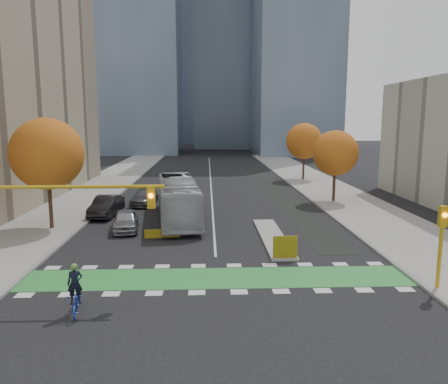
{
  "coord_description": "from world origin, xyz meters",
  "views": [
    {
      "loc": [
        -0.49,
        -19.94,
        8.04
      ],
      "look_at": [
        0.72,
        10.51,
        3.0
      ],
      "focal_mm": 35.0,
      "sensor_mm": 36.0,
      "label": 1
    }
  ],
  "objects": [
    {
      "name": "parked_car_a",
      "position": [
        -6.5,
        11.57,
        0.76
      ],
      "size": [
        2.39,
        4.66,
        1.52
      ],
      "primitive_type": "imported",
      "rotation": [
        0.0,
        0.0,
        0.14
      ],
      "color": "#95959A",
      "rests_on": "ground"
    },
    {
      "name": "tree_east_near",
      "position": [
        12.0,
        22.0,
        4.86
      ],
      "size": [
        4.4,
        4.4,
        7.08
      ],
      "color": "#332114",
      "rests_on": "ground"
    },
    {
      "name": "bike_crossing",
      "position": [
        0.0,
        1.5,
        0.01
      ],
      "size": [
        20.0,
        3.0,
        0.01
      ],
      "primitive_type": "cube",
      "color": "green",
      "rests_on": "ground"
    },
    {
      "name": "hazard_board",
      "position": [
        4.0,
        4.2,
        0.8
      ],
      "size": [
        1.4,
        0.12,
        1.3
      ],
      "primitive_type": "cube",
      "color": "yellow",
      "rests_on": "median_island"
    },
    {
      "name": "bus",
      "position": [
        -2.83,
        14.81,
        1.73
      ],
      "size": [
        4.34,
        12.65,
        3.45
      ],
      "primitive_type": "imported",
      "rotation": [
        0.0,
        0.0,
        0.12
      ],
      "color": "#A6ABAD",
      "rests_on": "ground"
    },
    {
      "name": "sidewalk_west",
      "position": [
        -13.5,
        20.0,
        0.07
      ],
      "size": [
        7.0,
        120.0,
        0.15
      ],
      "primitive_type": "cube",
      "color": "gray",
      "rests_on": "ground"
    },
    {
      "name": "parked_car_c",
      "position": [
        -6.5,
        21.57,
        0.74
      ],
      "size": [
        2.4,
        5.21,
        1.47
      ],
      "primitive_type": "imported",
      "rotation": [
        0.0,
        0.0,
        -0.07
      ],
      "color": "#525257",
      "rests_on": "ground"
    },
    {
      "name": "curb_west",
      "position": [
        -10.0,
        20.0,
        0.07
      ],
      "size": [
        0.3,
        120.0,
        0.16
      ],
      "primitive_type": "cube",
      "color": "gray",
      "rests_on": "ground"
    },
    {
      "name": "bike_lane_paint",
      "position": [
        7.5,
        30.0,
        0.01
      ],
      "size": [
        2.5,
        50.0,
        0.01
      ],
      "primitive_type": "cube",
      "color": "black",
      "rests_on": "ground"
    },
    {
      "name": "tower_ne",
      "position": [
        20.0,
        85.0,
        30.0
      ],
      "size": [
        18.0,
        24.0,
        60.0
      ],
      "primitive_type": "cube",
      "color": "#47566B",
      "rests_on": "ground"
    },
    {
      "name": "tree_east_far",
      "position": [
        12.5,
        38.0,
        5.24
      ],
      "size": [
        4.8,
        4.8,
        7.65
      ],
      "color": "#332114",
      "rests_on": "ground"
    },
    {
      "name": "traffic_signal_east",
      "position": [
        10.5,
        -0.51,
        2.73
      ],
      "size": [
        0.35,
        0.43,
        4.1
      ],
      "color": "#BF9914",
      "rests_on": "ground"
    },
    {
      "name": "sidewalk_east",
      "position": [
        13.5,
        20.0,
        0.07
      ],
      "size": [
        7.0,
        120.0,
        0.15
      ],
      "primitive_type": "cube",
      "color": "gray",
      "rests_on": "ground"
    },
    {
      "name": "curb_east",
      "position": [
        10.0,
        20.0,
        0.07
      ],
      "size": [
        0.3,
        120.0,
        0.16
      ],
      "primitive_type": "cube",
      "color": "gray",
      "rests_on": "ground"
    },
    {
      "name": "traffic_signal_west",
      "position": [
        -7.93,
        -0.51,
        4.03
      ],
      "size": [
        8.53,
        0.56,
        5.2
      ],
      "color": "#BF9914",
      "rests_on": "ground"
    },
    {
      "name": "tower_far",
      "position": [
        -4.0,
        140.0,
        40.0
      ],
      "size": [
        26.0,
        26.0,
        80.0
      ],
      "primitive_type": "cube",
      "color": "#47566B",
      "rests_on": "ground"
    },
    {
      "name": "tower_nw",
      "position": [
        -18.0,
        90.0,
        35.0
      ],
      "size": [
        22.0,
        22.0,
        70.0
      ],
      "primitive_type": "cube",
      "color": "#47566B",
      "rests_on": "ground"
    },
    {
      "name": "median_island",
      "position": [
        4.0,
        9.0,
        0.08
      ],
      "size": [
        1.6,
        10.0,
        0.16
      ],
      "primitive_type": "cube",
      "color": "gray",
      "rests_on": "ground"
    },
    {
      "name": "tree_west",
      "position": [
        -12.0,
        12.0,
        5.62
      ],
      "size": [
        5.2,
        5.2,
        8.22
      ],
      "color": "#332114",
      "rests_on": "ground"
    },
    {
      "name": "centre_line",
      "position": [
        0.0,
        40.0,
        0.01
      ],
      "size": [
        0.15,
        70.0,
        0.01
      ],
      "primitive_type": "cube",
      "color": "silver",
      "rests_on": "ground"
    },
    {
      "name": "ground",
      "position": [
        0.0,
        0.0,
        0.0
      ],
      "size": [
        300.0,
        300.0,
        0.0
      ],
      "primitive_type": "plane",
      "color": "black",
      "rests_on": "ground"
    },
    {
      "name": "parked_car_b",
      "position": [
        -9.0,
        16.57,
        0.85
      ],
      "size": [
        2.2,
        5.28,
        1.7
      ],
      "primitive_type": "imported",
      "rotation": [
        0.0,
        0.0,
        -0.08
      ],
      "color": "black",
      "rests_on": "ground"
    },
    {
      "name": "cyclist",
      "position": [
        -5.99,
        -2.48,
        0.74
      ],
      "size": [
        1.04,
        2.0,
        2.2
      ],
      "rotation": [
        0.0,
        0.0,
        0.21
      ],
      "color": "navy",
      "rests_on": "ground"
    }
  ]
}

